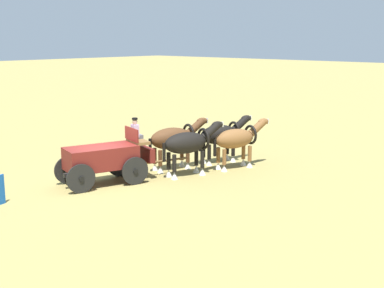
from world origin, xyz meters
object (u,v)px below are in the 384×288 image
object	(u,v)px
draft_horse_rear_off	(188,144)
draft_horse_rear_near	(174,139)
show_wagon	(105,158)
draft_horse_lead_near	(221,135)
draft_horse_lead_off	(237,140)

from	to	relation	value
draft_horse_rear_off	draft_horse_rear_near	bearing A→B (deg)	73.55
draft_horse_rear_near	show_wagon	bearing A→B (deg)	173.29
draft_horse_rear_near	draft_horse_rear_off	size ratio (longest dim) A/B	1.01
draft_horse_lead_near	draft_horse_lead_off	distance (m)	1.30
show_wagon	draft_horse_rear_near	xyz separation A→B (m)	(3.65, -0.43, 0.30)
show_wagon	draft_horse_rear_off	distance (m)	3.69
draft_horse_rear_off	draft_horse_lead_off	xyz separation A→B (m)	(2.50, -0.75, -0.07)
show_wagon	draft_horse_lead_off	bearing A→B (deg)	-22.83
draft_horse_rear_off	draft_horse_lead_off	bearing A→B (deg)	-16.82
draft_horse_lead_near	draft_horse_rear_near	bearing A→B (deg)	163.18
draft_horse_rear_near	draft_horse_lead_off	distance (m)	2.92
draft_horse_rear_off	draft_horse_lead_near	world-z (taller)	draft_horse_rear_off
draft_horse_rear_near	draft_horse_lead_near	distance (m)	2.61
show_wagon	draft_horse_rear_off	world-z (taller)	show_wagon
show_wagon	draft_horse_rear_near	size ratio (longest dim) A/B	1.91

